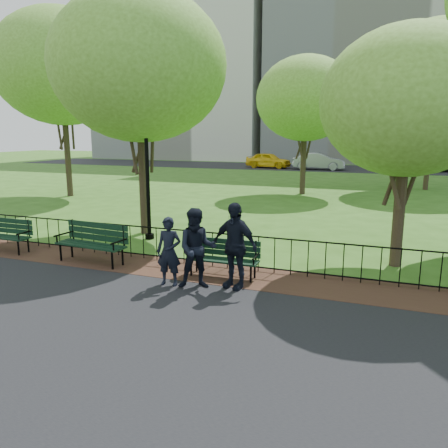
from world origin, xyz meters
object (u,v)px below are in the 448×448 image
at_px(person_mid, 197,249).
at_px(sedan_silver, 319,161).
at_px(park_bench_left_b, 4,231).
at_px(tree_far_e, 436,73).
at_px(tree_near_e, 408,102).
at_px(taxi, 268,160).
at_px(park_bench_left_a, 93,238).
at_px(person_right, 234,246).
at_px(tree_mid_w, 61,67).
at_px(lamppost, 148,177).
at_px(park_bench_main, 209,251).
at_px(tree_far_c, 306,99).
at_px(tree_near_w, 139,67).
at_px(sedan_dark, 441,164).
at_px(person_left, 169,251).

height_order(person_mid, sedan_silver, person_mid).
distance_m(park_bench_left_b, sedan_silver, 31.59).
bearing_deg(park_bench_left_b, tree_far_e, 56.88).
distance_m(tree_near_e, taxi, 31.60).
relative_size(park_bench_left_a, tree_far_e, 0.21).
bearing_deg(tree_near_e, person_right, -137.96).
relative_size(tree_near_e, tree_mid_w, 0.62).
height_order(lamppost, tree_mid_w, tree_mid_w).
xyz_separation_m(park_bench_left_a, tree_near_e, (7.36, 2.47, 3.40)).
bearing_deg(person_right, person_mid, -142.91).
bearing_deg(park_bench_left_a, park_bench_main, 5.81).
height_order(tree_near_e, tree_far_e, tree_far_e).
relative_size(tree_mid_w, tree_far_c, 1.29).
relative_size(tree_near_w, person_right, 4.10).
height_order(park_bench_left_b, sedan_silver, sedan_silver).
distance_m(lamppost, sedan_dark, 32.33).
height_order(tree_mid_w, person_left, tree_mid_w).
xyz_separation_m(park_bench_main, person_left, (-0.56, -0.90, 0.17)).
distance_m(person_left, person_right, 1.45).
relative_size(person_left, sedan_silver, 0.33).
bearing_deg(sedan_dark, park_bench_main, 151.35).
bearing_deg(park_bench_left_b, sedan_silver, 81.78).
xyz_separation_m(tree_near_w, taxi, (-3.29, 28.38, -4.62)).
distance_m(park_bench_main, taxi, 32.57).
bearing_deg(sedan_dark, lamppost, 144.68).
relative_size(person_mid, person_right, 0.93).
bearing_deg(tree_near_e, tree_near_w, 172.85).
height_order(person_mid, taxi, person_mid).
xyz_separation_m(park_bench_main, sedan_dark, (8.00, 33.04, 0.08)).
height_order(park_bench_left_b, person_mid, person_mid).
height_order(park_bench_left_a, taxi, taxi).
height_order(park_bench_left_b, tree_far_e, tree_far_e).
distance_m(tree_far_c, sedan_dark, 20.54).
bearing_deg(park_bench_main, park_bench_left_a, 179.28).
bearing_deg(taxi, tree_mid_w, 174.62).
xyz_separation_m(park_bench_left_a, tree_far_e, (9.17, 19.34, 6.00)).
bearing_deg(tree_near_e, person_left, -144.63).
relative_size(tree_mid_w, person_right, 5.02).
bearing_deg(park_bench_left_b, park_bench_left_a, -1.39).
bearing_deg(taxi, sedan_dark, -77.79).
bearing_deg(park_bench_main, tree_near_w, 136.23).
bearing_deg(tree_far_c, tree_far_e, 33.85).
distance_m(tree_far_e, sedan_silver, 15.65).
height_order(person_left, sedan_silver, sedan_silver).
relative_size(tree_near_w, tree_near_e, 1.33).
bearing_deg(sedan_silver, person_right, -178.29).
distance_m(tree_near_w, person_left, 7.07).
xyz_separation_m(person_right, taxi, (-7.87, 32.35, -0.21)).
height_order(person_mid, person_right, person_right).
distance_m(tree_mid_w, tree_far_e, 20.42).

